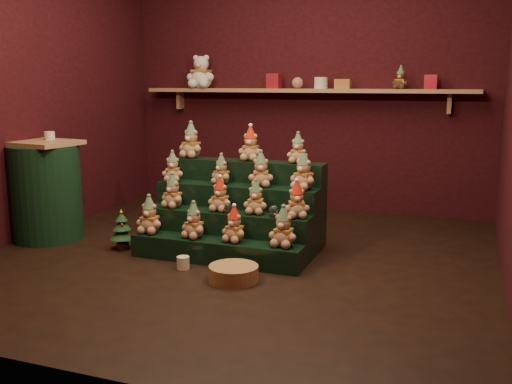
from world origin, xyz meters
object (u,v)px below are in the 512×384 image
at_px(side_table, 46,191).
at_px(brown_bear, 401,78).
at_px(wicker_basket, 234,273).
at_px(snow_globe_c, 274,211).
at_px(snow_globe_b, 228,208).
at_px(riser_tier_front, 216,251).
at_px(snow_globe_a, 193,206).
at_px(mug_right, 241,276).
at_px(mug_left, 183,263).
at_px(white_bear, 201,67).
at_px(mini_christmas_tree, 122,230).

relative_size(side_table, brown_bear, 3.99).
bearing_deg(wicker_basket, snow_globe_c, 75.70).
relative_size(snow_globe_b, snow_globe_c, 0.89).
bearing_deg(riser_tier_front, brown_bear, 60.91).
distance_m(riser_tier_front, side_table, 1.74).
distance_m(riser_tier_front, brown_bear, 2.67).
relative_size(snow_globe_a, snow_globe_c, 0.84).
bearing_deg(wicker_basket, mug_right, -25.74).
distance_m(snow_globe_c, side_table, 2.13).
height_order(mug_right, wicker_basket, wicker_basket).
relative_size(mug_right, wicker_basket, 0.29).
xyz_separation_m(snow_globe_b, mug_right, (0.33, -0.54, -0.35)).
distance_m(mug_left, mug_right, 0.55).
bearing_deg(snow_globe_c, snow_globe_b, 180.00).
xyz_separation_m(side_table, white_bear, (0.63, 1.92, 1.11)).
bearing_deg(mug_left, snow_globe_b, 62.79).
relative_size(snow_globe_a, mug_left, 0.83).
height_order(snow_globe_c, mini_christmas_tree, snow_globe_c).
distance_m(side_table, mug_left, 1.62).
relative_size(mug_left, white_bear, 0.21).
height_order(snow_globe_b, brown_bear, brown_bear).
relative_size(snow_globe_a, snow_globe_b, 0.94).
xyz_separation_m(snow_globe_c, mug_right, (-0.06, -0.54, -0.36)).
bearing_deg(mini_christmas_tree, mug_left, -21.80).
xyz_separation_m(mug_left, white_bear, (-0.91, 2.26, 1.50)).
distance_m(mini_christmas_tree, white_bear, 2.41).
height_order(mug_left, brown_bear, brown_bear).
height_order(mug_left, white_bear, white_bear).
distance_m(mug_right, white_bear, 3.17).
height_order(snow_globe_a, mini_christmas_tree, snow_globe_a).
height_order(snow_globe_b, mug_left, snow_globe_b).
bearing_deg(mug_right, mini_christmas_tree, 160.95).
height_order(side_table, wicker_basket, side_table).
height_order(riser_tier_front, snow_globe_c, snow_globe_c).
bearing_deg(wicker_basket, snow_globe_a, 138.09).
height_order(riser_tier_front, side_table, side_table).
distance_m(riser_tier_front, snow_globe_c, 0.55).
bearing_deg(wicker_basket, snow_globe_b, 116.89).
distance_m(mug_right, brown_bear, 2.87).
bearing_deg(brown_bear, snow_globe_a, -115.13).
height_order(side_table, mug_right, side_table).
xyz_separation_m(riser_tier_front, wicker_basket, (0.30, -0.34, -0.03)).
distance_m(snow_globe_b, mug_right, 0.72).
bearing_deg(side_table, wicker_basket, -5.99).
bearing_deg(mug_right, snow_globe_b, 121.30).
relative_size(mug_left, wicker_basket, 0.27).
bearing_deg(brown_bear, wicker_basket, -97.68).
bearing_deg(riser_tier_front, white_bear, 117.95).
relative_size(mug_right, white_bear, 0.23).
bearing_deg(mug_right, snow_globe_a, 139.62).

